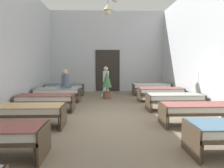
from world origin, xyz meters
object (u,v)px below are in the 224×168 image
at_px(bed_left_row_3, 46,99).
at_px(bed_left_row_4, 57,92).
at_px(bed_right_row_3, 175,98).
at_px(bed_left_row_5, 65,87).
at_px(nurse_near_aisle, 106,85).
at_px(bed_right_row_5, 151,86).
at_px(bed_right_row_4, 161,91).
at_px(bed_right_row_2, 198,109).
at_px(bed_left_row_2, 27,110).
at_px(potted_plant, 107,82).
at_px(patient_seated_primary, 65,81).

xyz_separation_m(bed_left_row_3, bed_left_row_4, (0.00, 1.90, 0.00)).
xyz_separation_m(bed_right_row_3, bed_left_row_4, (-4.44, 1.90, 0.00)).
xyz_separation_m(bed_left_row_5, nurse_near_aisle, (2.08, -0.29, 0.09)).
distance_m(bed_right_row_5, nurse_near_aisle, 2.37).
bearing_deg(bed_left_row_4, bed_right_row_4, 0.00).
xyz_separation_m(bed_left_row_4, bed_right_row_5, (4.44, 1.90, 0.00)).
bearing_deg(bed_right_row_2, nurse_near_aisle, 113.52).
distance_m(bed_left_row_4, bed_left_row_5, 1.90).
bearing_deg(bed_right_row_4, bed_left_row_5, 156.82).
bearing_deg(bed_right_row_3, bed_left_row_2, -156.82).
xyz_separation_m(bed_left_row_3, bed_left_row_5, (0.00, 3.80, 0.00)).
xyz_separation_m(bed_right_row_2, bed_right_row_3, (0.00, 1.90, 0.00)).
distance_m(bed_right_row_4, potted_plant, 2.46).
relative_size(bed_left_row_2, bed_left_row_3, 1.00).
distance_m(bed_right_row_3, bed_left_row_5, 5.84).
relative_size(bed_left_row_2, patient_seated_primary, 2.38).
relative_size(bed_left_row_3, bed_right_row_5, 1.00).
relative_size(bed_left_row_3, bed_left_row_4, 1.00).
bearing_deg(bed_left_row_5, nurse_near_aisle, -8.02).
relative_size(bed_left_row_3, nurse_near_aisle, 1.28).
bearing_deg(potted_plant, bed_right_row_3, -49.05).
bearing_deg(nurse_near_aisle, bed_left_row_5, 77.43).
bearing_deg(patient_seated_primary, bed_right_row_2, -43.34).
distance_m(bed_left_row_3, bed_right_row_4, 4.83).
height_order(bed_left_row_3, bed_left_row_5, same).
xyz_separation_m(bed_right_row_4, potted_plant, (-2.31, 0.77, 0.32)).
height_order(nurse_near_aisle, potted_plant, nurse_near_aisle).
height_order(bed_right_row_2, bed_right_row_3, same).
bearing_deg(bed_right_row_2, bed_left_row_4, 139.43).
relative_size(bed_right_row_3, bed_right_row_5, 1.00).
xyz_separation_m(nurse_near_aisle, potted_plant, (0.04, -0.84, 0.23)).
xyz_separation_m(bed_right_row_3, bed_right_row_5, (0.00, 3.80, 0.00)).
xyz_separation_m(bed_left_row_5, potted_plant, (2.12, -1.13, 0.32)).
height_order(bed_right_row_2, bed_right_row_5, same).
bearing_deg(bed_right_row_2, patient_seated_primary, 136.66).
relative_size(bed_right_row_2, potted_plant, 1.43).
bearing_deg(bed_left_row_4, bed_left_row_5, 90.00).
bearing_deg(bed_left_row_5, bed_left_row_2, -90.00).
bearing_deg(patient_seated_primary, nurse_near_aisle, 41.75).
relative_size(bed_left_row_4, nurse_near_aisle, 1.28).
relative_size(bed_left_row_2, bed_left_row_5, 1.00).
xyz_separation_m(bed_left_row_3, patient_seated_primary, (0.35, 1.96, 0.43)).
height_order(bed_right_row_3, potted_plant, potted_plant).
bearing_deg(bed_right_row_4, bed_right_row_2, -90.00).
distance_m(bed_right_row_3, potted_plant, 3.55).
distance_m(bed_left_row_4, bed_right_row_5, 4.83).
bearing_deg(bed_right_row_2, bed_left_row_5, 127.90).
height_order(bed_left_row_4, nurse_near_aisle, nurse_near_aisle).
relative_size(bed_right_row_3, nurse_near_aisle, 1.28).
bearing_deg(nurse_near_aisle, bed_right_row_3, -150.69).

